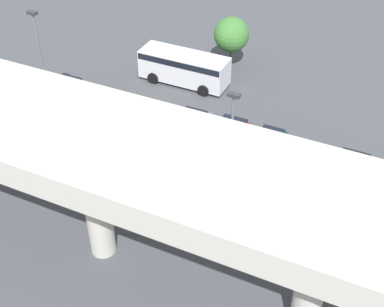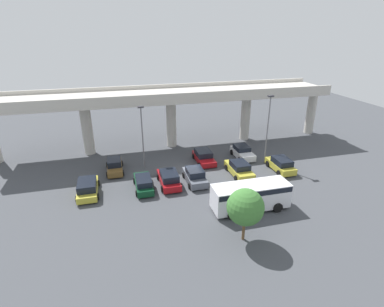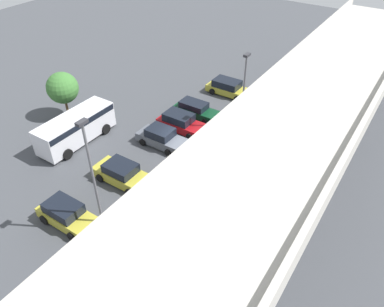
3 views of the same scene
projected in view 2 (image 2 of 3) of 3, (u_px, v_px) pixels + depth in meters
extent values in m
plane|color=#424449|center=(189.00, 176.00, 35.29)|extent=(99.14, 99.14, 0.00)
cube|color=#BCB7AD|center=(171.00, 96.00, 41.56)|extent=(46.27, 7.28, 0.90)
cube|color=#BCB7AD|center=(176.00, 95.00, 38.17)|extent=(46.27, 0.30, 0.55)
cube|color=#BCB7AD|center=(166.00, 86.00, 44.38)|extent=(46.27, 0.30, 0.55)
cylinder|color=#BCB7AD|center=(87.00, 129.00, 40.32)|extent=(1.41, 1.41, 6.99)
cylinder|color=#BCB7AD|center=(171.00, 123.00, 43.08)|extent=(1.41, 1.41, 6.99)
cylinder|color=#BCB7AD|center=(245.00, 117.00, 45.84)|extent=(1.41, 1.41, 6.99)
cylinder|color=#BCB7AD|center=(311.00, 112.00, 48.59)|extent=(1.41, 1.41, 6.99)
cube|color=gold|center=(88.00, 189.00, 31.36)|extent=(1.97, 4.86, 0.66)
cube|color=black|center=(87.00, 185.00, 30.82)|extent=(1.81, 2.84, 0.74)
cylinder|color=black|center=(79.00, 185.00, 32.53)|extent=(0.22, 0.66, 0.66)
cylinder|color=black|center=(98.00, 183.00, 33.01)|extent=(0.22, 0.66, 0.66)
cylinder|color=black|center=(77.00, 199.00, 29.84)|extent=(0.22, 0.66, 0.66)
cylinder|color=black|center=(98.00, 196.00, 30.32)|extent=(0.22, 0.66, 0.66)
cube|color=brown|center=(115.00, 167.00, 36.21)|extent=(1.74, 4.47, 0.66)
cube|color=black|center=(114.00, 162.00, 36.05)|extent=(1.60, 2.28, 0.72)
cylinder|color=black|center=(123.00, 173.00, 35.26)|extent=(0.22, 0.69, 0.69)
cylinder|color=black|center=(107.00, 175.00, 34.83)|extent=(0.22, 0.69, 0.69)
cylinder|color=black|center=(122.00, 163.00, 37.73)|extent=(0.22, 0.69, 0.69)
cylinder|color=black|center=(107.00, 165.00, 37.30)|extent=(0.22, 0.69, 0.69)
cube|color=#0C381E|center=(143.00, 184.00, 32.37)|extent=(1.71, 4.67, 0.69)
cube|color=black|center=(144.00, 180.00, 31.75)|extent=(1.57, 2.64, 0.61)
cylinder|color=black|center=(134.00, 181.00, 33.52)|extent=(0.22, 0.63, 0.63)
cylinder|color=black|center=(150.00, 179.00, 33.94)|extent=(0.22, 0.63, 0.63)
cylinder|color=black|center=(137.00, 193.00, 30.95)|extent=(0.22, 0.63, 0.63)
cylinder|color=black|center=(154.00, 191.00, 31.36)|extent=(0.22, 0.63, 0.63)
cube|color=maroon|center=(169.00, 180.00, 33.18)|extent=(1.94, 4.73, 0.71)
cube|color=black|center=(169.00, 176.00, 32.55)|extent=(1.78, 2.61, 0.74)
cylinder|color=black|center=(158.00, 177.00, 34.32)|extent=(0.22, 0.69, 0.69)
cylinder|color=black|center=(175.00, 175.00, 34.79)|extent=(0.22, 0.69, 0.69)
cylinder|color=black|center=(162.00, 189.00, 31.71)|extent=(0.22, 0.69, 0.69)
cylinder|color=black|center=(180.00, 187.00, 32.18)|extent=(0.22, 0.69, 0.69)
cube|color=#515660|center=(195.00, 177.00, 33.72)|extent=(1.89, 4.46, 0.76)
cube|color=black|center=(195.00, 172.00, 33.33)|extent=(1.74, 2.26, 0.72)
cylinder|color=black|center=(184.00, 175.00, 34.81)|extent=(0.22, 0.63, 0.63)
cylinder|color=black|center=(200.00, 173.00, 35.27)|extent=(0.22, 0.63, 0.63)
cylinder|color=black|center=(190.00, 186.00, 32.35)|extent=(0.22, 0.63, 0.63)
cylinder|color=black|center=(207.00, 184.00, 32.81)|extent=(0.22, 0.63, 0.63)
cube|color=maroon|center=(204.00, 158.00, 38.76)|extent=(1.99, 4.61, 0.65)
cube|color=black|center=(203.00, 153.00, 38.74)|extent=(1.83, 2.52, 0.71)
cylinder|color=black|center=(215.00, 163.00, 37.80)|extent=(0.22, 0.63, 0.63)
cylinder|color=black|center=(199.00, 165.00, 37.31)|extent=(0.22, 0.63, 0.63)
cylinder|color=black|center=(208.00, 155.00, 40.34)|extent=(0.22, 0.63, 0.63)
cylinder|color=black|center=(193.00, 156.00, 39.86)|extent=(0.22, 0.63, 0.63)
cube|color=gold|center=(239.00, 170.00, 35.44)|extent=(1.97, 4.85, 0.75)
cube|color=black|center=(240.00, 165.00, 35.04)|extent=(1.81, 2.40, 0.68)
cylinder|color=black|center=(226.00, 167.00, 36.62)|extent=(0.22, 0.69, 0.69)
cylinder|color=black|center=(242.00, 166.00, 37.10)|extent=(0.22, 0.69, 0.69)
cylinder|color=black|center=(236.00, 178.00, 33.94)|extent=(0.22, 0.69, 0.69)
cylinder|color=black|center=(252.00, 176.00, 34.42)|extent=(0.22, 0.69, 0.69)
cube|color=silver|center=(242.00, 153.00, 40.11)|extent=(1.94, 4.36, 0.80)
cube|color=black|center=(242.00, 148.00, 40.16)|extent=(1.78, 2.19, 0.58)
cylinder|color=black|center=(254.00, 158.00, 39.24)|extent=(0.22, 0.69, 0.69)
cylinder|color=black|center=(240.00, 160.00, 38.77)|extent=(0.22, 0.69, 0.69)
cylinder|color=black|center=(245.00, 151.00, 41.65)|extent=(0.22, 0.69, 0.69)
cylinder|color=black|center=(232.00, 152.00, 41.18)|extent=(0.22, 0.69, 0.69)
cube|color=gold|center=(280.00, 166.00, 36.51)|extent=(1.86, 4.40, 0.75)
cube|color=black|center=(282.00, 161.00, 36.00)|extent=(1.71, 2.49, 0.70)
cylinder|color=black|center=(268.00, 164.00, 37.58)|extent=(0.22, 0.71, 0.71)
cylinder|color=black|center=(281.00, 162.00, 38.03)|extent=(0.22, 0.71, 0.71)
cylinder|color=black|center=(279.00, 173.00, 35.15)|extent=(0.22, 0.71, 0.71)
cylinder|color=black|center=(293.00, 171.00, 35.60)|extent=(0.22, 0.71, 0.71)
cube|color=silver|center=(251.00, 196.00, 28.36)|extent=(7.38, 2.38, 2.32)
cube|color=black|center=(251.00, 188.00, 28.04)|extent=(7.24, 2.43, 0.51)
cylinder|color=black|center=(232.00, 215.00, 27.10)|extent=(0.95, 0.29, 0.95)
cylinder|color=black|center=(223.00, 201.00, 29.26)|extent=(0.95, 0.29, 0.95)
cylinder|color=black|center=(278.00, 208.00, 28.19)|extent=(0.95, 0.29, 0.95)
cylinder|color=black|center=(265.00, 195.00, 30.35)|extent=(0.95, 0.29, 0.95)
cylinder|color=slate|center=(143.00, 139.00, 35.78)|extent=(0.16, 0.16, 7.65)
cube|color=#333338|center=(141.00, 107.00, 34.26)|extent=(0.70, 0.35, 0.20)
cylinder|color=slate|center=(267.00, 131.00, 37.13)|extent=(0.16, 0.16, 8.56)
cube|color=#333338|center=(271.00, 96.00, 35.43)|extent=(0.70, 0.35, 0.20)
cylinder|color=brown|center=(244.00, 230.00, 24.36)|extent=(0.24, 0.24, 1.82)
sphere|color=#3D7533|center=(245.00, 207.00, 23.52)|extent=(2.99, 2.99, 2.99)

